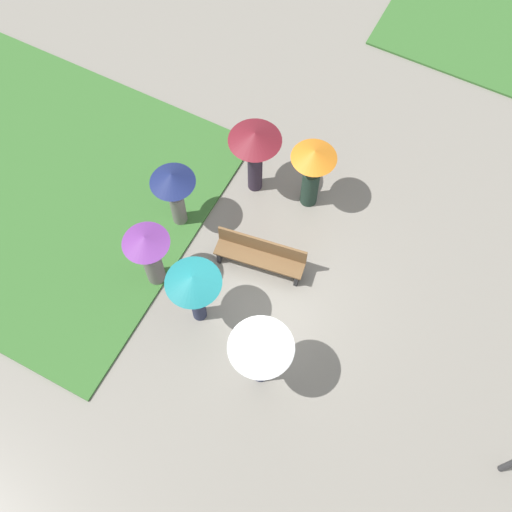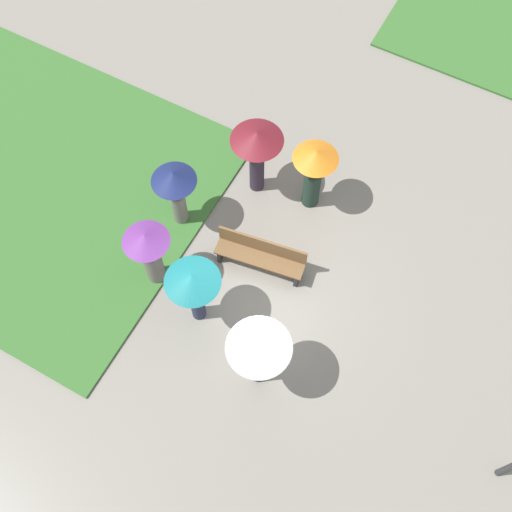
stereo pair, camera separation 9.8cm
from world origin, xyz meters
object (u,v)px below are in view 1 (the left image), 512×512
crowd_person_white (261,350)px  crowd_person_maroon (255,147)px  crowd_person_orange (312,169)px  crowd_person_teal (194,286)px  park_bench (261,254)px  crowd_person_navy (174,187)px  crowd_person_purple (149,252)px

crowd_person_white → crowd_person_maroon: bearing=-29.9°
crowd_person_orange → crowd_person_teal: (-0.78, -3.53, 0.21)m
park_bench → crowd_person_maroon: size_ratio=1.00×
park_bench → crowd_person_teal: bearing=-118.7°
crowd_person_navy → crowd_person_purple: (0.28, -1.44, -0.15)m
crowd_person_orange → crowd_person_maroon: bearing=173.4°
park_bench → crowd_person_white: bearing=-71.7°
crowd_person_white → crowd_person_teal: 1.78m
park_bench → crowd_person_white: crowd_person_white is taller
crowd_person_orange → crowd_person_teal: bearing=-118.9°
park_bench → crowd_person_white: 2.65m
crowd_person_teal → crowd_person_white: bearing=98.8°
crowd_person_maroon → crowd_person_teal: (0.46, -3.32, -0.02)m
crowd_person_navy → park_bench: bearing=121.5°
crowd_person_white → crowd_person_purple: bearing=14.6°
crowd_person_navy → crowd_person_purple: size_ratio=1.00×
crowd_person_orange → crowd_person_teal: size_ratio=1.01×
crowd_person_navy → crowd_person_maroon: 1.89m
crowd_person_maroon → park_bench: bearing=105.1°
crowd_person_orange → crowd_person_purple: crowd_person_orange is taller
crowd_person_purple → crowd_person_maroon: (0.76, 3.01, 0.27)m
crowd_person_navy → crowd_person_maroon: (1.04, 1.57, 0.12)m
crowd_person_white → crowd_person_purple: crowd_person_white is taller
crowd_person_purple → crowd_person_maroon: crowd_person_maroon is taller
crowd_person_purple → crowd_person_teal: crowd_person_teal is taller
crowd_person_white → crowd_person_orange: 4.20m
crowd_person_white → crowd_person_maroon: 4.43m
crowd_person_orange → crowd_person_maroon: size_ratio=0.96×
crowd_person_white → crowd_person_teal: crowd_person_white is taller
crowd_person_white → crowd_person_navy: 3.94m
park_bench → crowd_person_orange: crowd_person_orange is taller
crowd_person_purple → park_bench: bearing=111.3°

